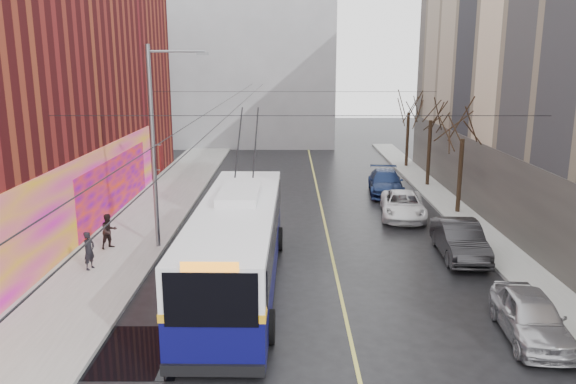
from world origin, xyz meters
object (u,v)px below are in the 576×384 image
object	(u,v)px
tree_near	(464,125)
pedestrian_a	(89,251)
parked_car_a	(531,316)
streetlight_pole	(156,143)
parked_car_b	(460,240)
parked_car_c	(403,205)
parked_car_d	(386,182)
trolleybus	(237,244)
following_car	(237,192)
pedestrian_b	(109,231)
tree_far	(409,103)
tree_mid	(432,109)

from	to	relation	value
tree_near	pedestrian_a	distance (m)	19.93
parked_car_a	streetlight_pole	bearing A→B (deg)	152.38
tree_near	parked_car_b	size ratio (longest dim) A/B	1.35
parked_car_c	parked_car_d	world-z (taller)	parked_car_d
trolleybus	following_car	bearing A→B (deg)	96.32
pedestrian_b	pedestrian_a	bearing A→B (deg)	-137.60
parked_car_b	parked_car_c	world-z (taller)	parked_car_b
trolleybus	tree_far	bearing A→B (deg)	66.05
trolleybus	parked_car_d	bearing A→B (deg)	62.93
trolleybus	parked_car_b	size ratio (longest dim) A/B	2.79
parked_car_b	following_car	xyz separation A→B (m)	(-10.51, 9.40, -0.10)
parked_car_b	following_car	size ratio (longest dim) A/B	1.18
trolleybus	following_car	size ratio (longest dim) A/B	3.30
streetlight_pole	tree_near	bearing A→B (deg)	21.62
streetlight_pole	pedestrian_b	world-z (taller)	streetlight_pole
tree_far	pedestrian_a	xyz separation A→B (m)	(-17.38, -22.89, -4.22)
tree_far	pedestrian_b	xyz separation A→B (m)	(-17.39, -20.31, -4.20)
tree_far	parked_car_c	xyz separation A→B (m)	(-3.19, -14.69, -4.46)
tree_far	following_car	size ratio (longest dim) A/B	1.64
streetlight_pole	parked_car_a	world-z (taller)	streetlight_pole
pedestrian_a	tree_mid	bearing A→B (deg)	-28.09
tree_mid	parked_car_d	distance (m)	5.93
tree_near	trolleybus	distance (m)	15.70
parked_car_a	pedestrian_a	xyz separation A→B (m)	(-15.38, 5.46, 0.21)
tree_mid	trolleybus	xyz separation A→B (m)	(-11.29, -17.41, -3.53)
tree_mid	parked_car_b	distance (m)	14.85
tree_near	streetlight_pole	bearing A→B (deg)	-158.38
tree_near	parked_car_c	bearing A→B (deg)	-167.84
streetlight_pole	tree_mid	size ratio (longest dim) A/B	1.35
parked_car_a	parked_car_c	size ratio (longest dim) A/B	0.86
tree_near	parked_car_d	distance (m)	7.18
parked_car_a	parked_car_b	xyz separation A→B (m)	(0.00, 7.33, 0.06)
parked_car_b	streetlight_pole	bearing A→B (deg)	178.13
parked_car_b	following_car	world-z (taller)	parked_car_b
streetlight_pole	pedestrian_a	distance (m)	5.36
parked_car_a	parked_car_c	distance (m)	13.71
streetlight_pole	tree_mid	world-z (taller)	streetlight_pole
parked_car_b	parked_car_c	distance (m)	6.44
streetlight_pole	trolleybus	size ratio (longest dim) A/B	0.68
tree_mid	parked_car_a	world-z (taller)	tree_mid
tree_far	pedestrian_b	size ratio (longest dim) A/B	4.17
streetlight_pole	pedestrian_a	xyz separation A→B (m)	(-2.24, -2.89, -3.92)
parked_car_d	following_car	size ratio (longest dim) A/B	1.28
parked_car_c	parked_car_d	xyz separation A→B (m)	(-0.01, 5.53, 0.06)
tree_far	trolleybus	bearing A→B (deg)	-114.83
streetlight_pole	pedestrian_b	bearing A→B (deg)	-172.12
tree_mid	pedestrian_b	world-z (taller)	tree_mid
tree_far	parked_car_b	bearing A→B (deg)	-95.44
tree_mid	pedestrian_b	distance (m)	22.32
tree_near	pedestrian_a	xyz separation A→B (m)	(-17.38, -8.89, -4.05)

